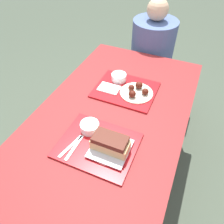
% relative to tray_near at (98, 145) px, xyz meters
% --- Properties ---
extents(ground_plane, '(12.00, 12.00, 0.00)m').
position_rel_tray_near_xyz_m(ground_plane, '(-0.03, 0.22, -0.77)').
color(ground_plane, '#424C3D').
extents(picnic_table, '(0.88, 1.60, 0.77)m').
position_rel_tray_near_xyz_m(picnic_table, '(-0.03, 0.22, -0.10)').
color(picnic_table, maroon).
rests_on(picnic_table, ground_plane).
extents(picnic_bench_far, '(0.83, 0.28, 0.42)m').
position_rel_tray_near_xyz_m(picnic_bench_far, '(-0.03, 1.24, -0.41)').
color(picnic_bench_far, maroon).
rests_on(picnic_bench_far, ground_plane).
extents(tray_near, '(0.40, 0.33, 0.01)m').
position_rel_tray_near_xyz_m(tray_near, '(0.00, 0.00, 0.00)').
color(tray_near, '#B21419').
rests_on(tray_near, picnic_table).
extents(tray_far, '(0.40, 0.33, 0.01)m').
position_rel_tray_near_xyz_m(tray_far, '(-0.03, 0.49, 0.00)').
color(tray_far, '#B21419').
rests_on(tray_far, picnic_table).
extents(bowl_coleslaw_near, '(0.10, 0.10, 0.05)m').
position_rel_tray_near_xyz_m(bowl_coleslaw_near, '(-0.08, 0.07, 0.03)').
color(bowl_coleslaw_near, white).
rests_on(bowl_coleslaw_near, tray_near).
extents(brisket_sandwich_plate, '(0.19, 0.19, 0.10)m').
position_rel_tray_near_xyz_m(brisket_sandwich_plate, '(0.08, -0.01, 0.05)').
color(brisket_sandwich_plate, beige).
rests_on(brisket_sandwich_plate, tray_near).
extents(plastic_fork_near, '(0.05, 0.17, 0.00)m').
position_rel_tray_near_xyz_m(plastic_fork_near, '(-0.12, -0.07, 0.01)').
color(plastic_fork_near, white).
rests_on(plastic_fork_near, tray_near).
extents(plastic_knife_near, '(0.02, 0.17, 0.00)m').
position_rel_tray_near_xyz_m(plastic_knife_near, '(-0.10, -0.07, 0.01)').
color(plastic_knife_near, white).
rests_on(plastic_knife_near, tray_near).
extents(condiment_packet, '(0.04, 0.03, 0.01)m').
position_rel_tray_near_xyz_m(condiment_packet, '(0.01, 0.07, 0.01)').
color(condiment_packet, '#A59E93').
rests_on(condiment_packet, tray_near).
extents(bowl_coleslaw_far, '(0.10, 0.10, 0.05)m').
position_rel_tray_near_xyz_m(bowl_coleslaw_far, '(-0.11, 0.57, 0.03)').
color(bowl_coleslaw_far, white).
rests_on(bowl_coleslaw_far, tray_far).
extents(wings_plate_far, '(0.22, 0.22, 0.06)m').
position_rel_tray_near_xyz_m(wings_plate_far, '(0.05, 0.48, 0.02)').
color(wings_plate_far, beige).
rests_on(wings_plate_far, tray_far).
extents(napkin_far, '(0.14, 0.10, 0.01)m').
position_rel_tray_near_xyz_m(napkin_far, '(-0.13, 0.45, 0.01)').
color(napkin_far, white).
rests_on(napkin_far, tray_far).
extents(person_seated_across, '(0.39, 0.39, 0.72)m').
position_rel_tray_near_xyz_m(person_seated_across, '(-0.05, 1.24, -0.06)').
color(person_seated_across, '#4C6093').
rests_on(person_seated_across, picnic_bench_far).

